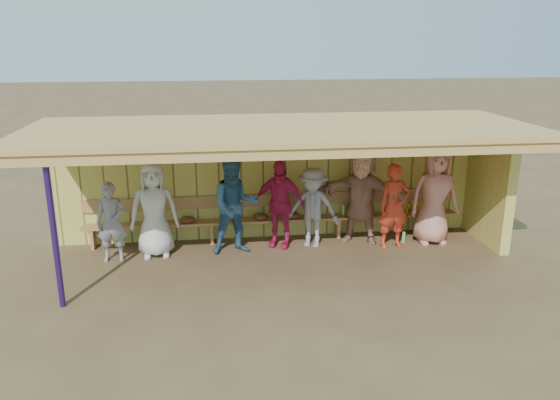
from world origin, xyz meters
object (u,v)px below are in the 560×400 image
object	(u,v)px
player_h	(435,196)
bench	(275,214)
player_b	(154,210)
player_a	(112,222)
player_f	(361,195)
player_g	(394,206)
player_c	(235,206)
player_e	(313,208)
player_d	(279,204)

from	to	relation	value
player_h	bench	bearing A→B (deg)	170.58
player_b	bench	size ratio (longest dim) A/B	0.24
player_a	player_f	bearing A→B (deg)	3.19
player_g	bench	xyz separation A→B (m)	(-2.23, 0.76, -0.30)
player_b	player_c	size ratio (longest dim) A/B	0.97
player_c	player_e	size ratio (longest dim) A/B	1.18
player_e	bench	world-z (taller)	player_e
player_b	player_h	size ratio (longest dim) A/B	0.92
player_b	bench	world-z (taller)	player_b
player_e	player_f	bearing A→B (deg)	30.03
player_b	player_f	size ratio (longest dim) A/B	0.93
player_a	player_g	distance (m)	5.32
player_a	player_h	bearing A→B (deg)	-0.28
player_f	player_e	bearing A→B (deg)	-147.74
player_c	player_e	distance (m)	1.52
player_c	player_g	xyz separation A→B (m)	(3.06, -0.12, -0.10)
player_d	player_e	world-z (taller)	player_d
player_b	player_c	bearing A→B (deg)	-6.22
player_e	bench	distance (m)	0.88
player_f	player_h	world-z (taller)	player_h
bench	player_e	bearing A→B (deg)	-36.54
player_f	player_h	xyz separation A→B (m)	(1.42, -0.26, 0.01)
player_c	player_e	bearing A→B (deg)	-2.51
player_f	bench	bearing A→B (deg)	-167.68
player_a	player_b	bearing A→B (deg)	10.03
player_b	player_d	xyz separation A→B (m)	(2.37, 0.18, -0.03)
player_c	bench	size ratio (longest dim) A/B	0.25
player_a	player_h	world-z (taller)	player_h
player_a	player_d	xyz separation A→B (m)	(3.12, 0.34, 0.13)
player_b	player_h	bearing A→B (deg)	-4.89
player_b	player_e	size ratio (longest dim) A/B	1.14
bench	player_h	bearing A→B (deg)	-11.41
player_b	player_h	xyz separation A→B (m)	(5.43, -0.02, 0.07)
player_d	player_g	world-z (taller)	player_d
player_b	player_g	world-z (taller)	player_b
player_c	player_f	xyz separation A→B (m)	(2.51, 0.28, 0.03)
player_d	player_e	bearing A→B (deg)	16.30
player_e	bench	xyz separation A→B (m)	(-0.67, 0.50, -0.26)
bench	player_c	bearing A→B (deg)	-142.55
player_c	bench	bearing A→B (deg)	29.57
player_g	player_f	bearing A→B (deg)	139.33
player_g	bench	size ratio (longest dim) A/B	0.22
player_a	player_c	bearing A→B (deg)	1.36
player_h	player_d	bearing A→B (deg)	178.08
player_c	player_d	size ratio (longest dim) A/B	1.07
player_e	player_h	bearing A→B (deg)	19.42
player_a	player_e	xyz separation A→B (m)	(3.77, 0.25, 0.05)
player_d	player_h	distance (m)	3.07
player_a	player_d	bearing A→B (deg)	4.71
player_c	player_h	distance (m)	3.93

